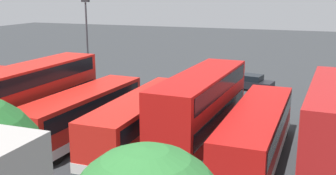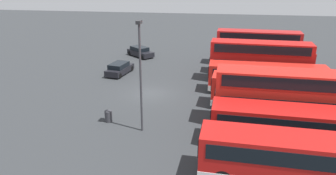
% 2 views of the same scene
% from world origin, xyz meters
% --- Properties ---
extents(ground_plane, '(140.00, 140.00, 0.00)m').
position_xyz_m(ground_plane, '(0.00, 0.00, 0.00)').
color(ground_plane, '#2D3033').
extents(bus_double_decker_near_end, '(3.13, 10.71, 4.55)m').
position_xyz_m(bus_double_decker_near_end, '(-12.74, 11.53, 2.45)').
color(bus_double_decker_near_end, '#A51919').
rests_on(bus_double_decker_near_end, ground).
extents(bus_single_deck_second, '(2.83, 11.83, 2.95)m').
position_xyz_m(bus_single_deck_second, '(-8.91, 11.62, 1.62)').
color(bus_single_deck_second, '#B71411').
rests_on(bus_single_deck_second, ground).
extents(bus_double_decker_third, '(3.10, 10.85, 4.55)m').
position_xyz_m(bus_double_decker_third, '(-5.62, 11.06, 2.45)').
color(bus_double_decker_third, '#B71411').
rests_on(bus_double_decker_third, ground).
extents(bus_single_deck_fourth, '(2.68, 11.54, 2.95)m').
position_xyz_m(bus_single_deck_fourth, '(-2.05, 11.45, 1.62)').
color(bus_single_deck_fourth, red).
rests_on(bus_single_deck_fourth, ground).
extents(bus_single_deck_fifth, '(3.23, 11.10, 2.95)m').
position_xyz_m(bus_single_deck_fifth, '(1.99, 11.64, 1.62)').
color(bus_single_deck_fifth, red).
rests_on(bus_single_deck_fifth, ground).
extents(bus_double_decker_sixth, '(2.89, 10.94, 4.55)m').
position_xyz_m(bus_double_decker_sixth, '(5.33, 11.96, 2.45)').
color(bus_double_decker_sixth, red).
rests_on(bus_double_decker_sixth, ground).
extents(bus_single_deck_seventh, '(3.01, 11.61, 2.95)m').
position_xyz_m(bus_single_deck_seventh, '(8.76, 12.11, 1.62)').
color(bus_single_deck_seventh, '#B71411').
rests_on(bus_single_deck_seventh, ground).
extents(bus_single_deck_far_end, '(3.03, 11.64, 2.95)m').
position_xyz_m(bus_single_deck_far_end, '(12.83, 11.60, 1.62)').
color(bus_single_deck_far_end, '#B71411').
rests_on(bus_single_deck_far_end, ground).
extents(box_truck_blue, '(4.14, 7.87, 3.20)m').
position_xyz_m(box_truck_blue, '(-18.60, 11.94, 1.71)').
color(box_truck_blue, navy).
rests_on(box_truck_blue, ground).
extents(car_hatchback_silver, '(4.30, 4.57, 1.43)m').
position_xyz_m(car_hatchback_silver, '(-14.77, -4.83, 0.70)').
color(car_hatchback_silver, black).
rests_on(car_hatchback_silver, ground).
extents(car_small_green, '(4.59, 2.52, 1.43)m').
position_xyz_m(car_small_green, '(-5.83, -5.13, 0.70)').
color(car_small_green, black).
rests_on(car_small_green, ground).
extents(lamp_post_tall, '(0.70, 0.30, 8.43)m').
position_xyz_m(lamp_post_tall, '(7.91, 1.09, 4.90)').
color(lamp_post_tall, '#38383D').
rests_on(lamp_post_tall, ground).
extents(waste_bin_yellow, '(0.60, 0.60, 0.95)m').
position_xyz_m(waste_bin_yellow, '(6.84, -2.00, 0.47)').
color(waste_bin_yellow, '#333338').
rests_on(waste_bin_yellow, ground).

